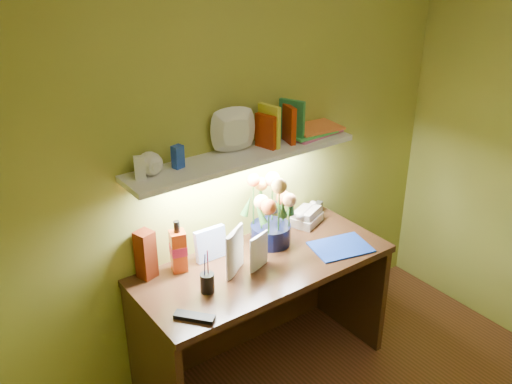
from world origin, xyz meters
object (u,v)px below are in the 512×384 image
(desk, at_px, (264,319))
(flower_bouquet, at_px, (271,211))
(desk_clock, at_px, (318,208))
(telephone, at_px, (306,215))
(whisky_bottle, at_px, (178,246))

(desk, relative_size, flower_bouquet, 3.52)
(flower_bouquet, bearing_deg, desk_clock, 13.78)
(telephone, bearing_deg, flower_bouquet, 167.54)
(flower_bouquet, height_order, telephone, flower_bouquet)
(whisky_bottle, bearing_deg, telephone, -0.28)
(desk, xyz_separation_m, flower_bouquet, (0.15, 0.14, 0.57))
(desk, relative_size, whisky_bottle, 4.89)
(desk, relative_size, telephone, 7.53)
(flower_bouquet, bearing_deg, desk, -137.01)
(desk, xyz_separation_m, desk_clock, (0.61, 0.25, 0.41))
(flower_bouquet, distance_m, telephone, 0.35)
(flower_bouquet, distance_m, desk_clock, 0.49)
(flower_bouquet, relative_size, desk_clock, 5.45)
(telephone, xyz_separation_m, desk_clock, (0.14, 0.06, -0.02))
(flower_bouquet, height_order, whisky_bottle, flower_bouquet)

